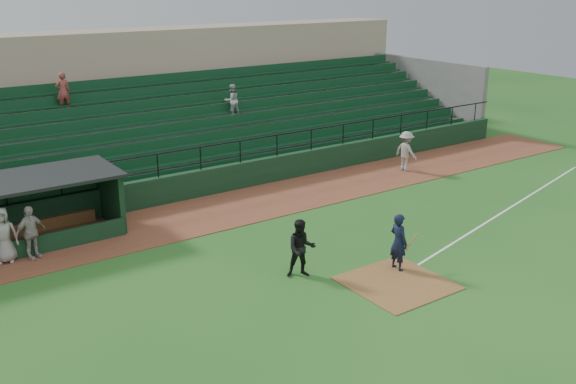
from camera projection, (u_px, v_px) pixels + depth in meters
ground at (375, 272)px, 21.01m from camera, size 90.00×90.00×0.00m
warning_track at (248, 205)px, 27.23m from camera, size 40.00×4.00×0.03m
home_plate_dirt at (397, 283)px, 20.22m from camera, size 3.00×3.00×0.03m
foul_line at (501, 213)px, 26.28m from camera, size 17.49×4.44×0.01m
stadium_structure at (161, 118)px, 33.09m from camera, size 38.00×13.08×6.40m
batter_at_plate at (399, 242)px, 20.91m from camera, size 1.03×0.73×1.94m
umpire at (301, 248)px, 20.44m from camera, size 1.16×1.07×1.92m
runner at (406, 151)px, 31.77m from camera, size 0.81×1.32×1.98m
dugout_player_a at (30, 233)px, 21.69m from camera, size 1.19×0.80×1.88m
dugout_player_b at (3, 235)px, 21.42m from camera, size 1.10×0.90×1.93m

